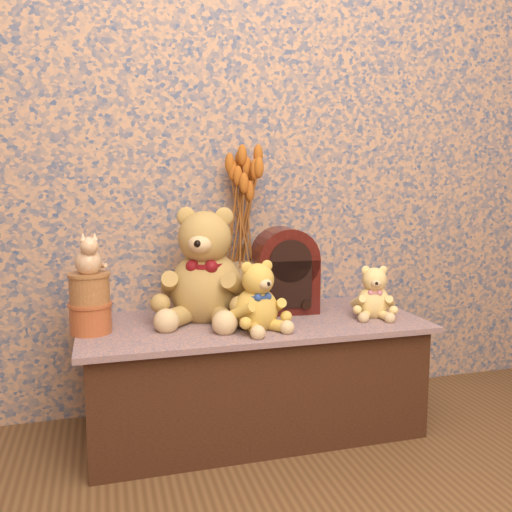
{
  "coord_description": "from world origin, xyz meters",
  "views": [
    {
      "loc": [
        -0.51,
        -0.6,
        0.91
      ],
      "look_at": [
        0.0,
        1.18,
        0.65
      ],
      "focal_mm": 38.02,
      "sensor_mm": 36.0,
      "label": 1
    }
  ],
  "objects_px": {
    "biscuit_tin_lower": "(91,318)",
    "cat_figurine": "(88,253)",
    "cathedral_radio": "(284,270)",
    "ceramic_vase": "(243,286)",
    "teddy_medium": "(256,293)",
    "teddy_large": "(206,260)",
    "teddy_small": "(374,289)"
  },
  "relations": [
    {
      "from": "teddy_small",
      "to": "ceramic_vase",
      "type": "height_order",
      "value": "teddy_small"
    },
    {
      "from": "teddy_medium",
      "to": "biscuit_tin_lower",
      "type": "distance_m",
      "value": 0.55
    },
    {
      "from": "teddy_medium",
      "to": "cathedral_radio",
      "type": "xyz_separation_m",
      "value": [
        0.17,
        0.22,
        0.04
      ]
    },
    {
      "from": "cathedral_radio",
      "to": "ceramic_vase",
      "type": "distance_m",
      "value": 0.17
    },
    {
      "from": "cathedral_radio",
      "to": "biscuit_tin_lower",
      "type": "height_order",
      "value": "cathedral_radio"
    },
    {
      "from": "biscuit_tin_lower",
      "to": "cathedral_radio",
      "type": "bearing_deg",
      "value": 9.04
    },
    {
      "from": "teddy_medium",
      "to": "cathedral_radio",
      "type": "distance_m",
      "value": 0.28
    },
    {
      "from": "cathedral_radio",
      "to": "ceramic_vase",
      "type": "height_order",
      "value": "cathedral_radio"
    },
    {
      "from": "teddy_medium",
      "to": "cat_figurine",
      "type": "xyz_separation_m",
      "value": [
        -0.54,
        0.1,
        0.14
      ]
    },
    {
      "from": "cathedral_radio",
      "to": "teddy_small",
      "type": "bearing_deg",
      "value": -27.75
    },
    {
      "from": "biscuit_tin_lower",
      "to": "cat_figurine",
      "type": "xyz_separation_m",
      "value": [
        0.0,
        0.0,
        0.22
      ]
    },
    {
      "from": "ceramic_vase",
      "to": "cat_figurine",
      "type": "distance_m",
      "value": 0.62
    },
    {
      "from": "teddy_large",
      "to": "cat_figurine",
      "type": "distance_m",
      "value": 0.41
    },
    {
      "from": "teddy_medium",
      "to": "ceramic_vase",
      "type": "xyz_separation_m",
      "value": [
        0.03,
        0.28,
        -0.03
      ]
    },
    {
      "from": "teddy_large",
      "to": "teddy_small",
      "type": "relative_size",
      "value": 2.13
    },
    {
      "from": "teddy_medium",
      "to": "cathedral_radio",
      "type": "relative_size",
      "value": 0.78
    },
    {
      "from": "ceramic_vase",
      "to": "biscuit_tin_lower",
      "type": "relative_size",
      "value": 1.39
    },
    {
      "from": "teddy_small",
      "to": "cat_figurine",
      "type": "relative_size",
      "value": 1.47
    },
    {
      "from": "cathedral_radio",
      "to": "ceramic_vase",
      "type": "relative_size",
      "value": 1.72
    },
    {
      "from": "teddy_medium",
      "to": "teddy_small",
      "type": "distance_m",
      "value": 0.46
    },
    {
      "from": "teddy_small",
      "to": "ceramic_vase",
      "type": "relative_size",
      "value": 1.09
    },
    {
      "from": "teddy_large",
      "to": "teddy_small",
      "type": "bearing_deg",
      "value": 10.44
    },
    {
      "from": "teddy_large",
      "to": "teddy_small",
      "type": "height_order",
      "value": "teddy_large"
    },
    {
      "from": "teddy_medium",
      "to": "ceramic_vase",
      "type": "relative_size",
      "value": 1.34
    },
    {
      "from": "cat_figurine",
      "to": "teddy_medium",
      "type": "bearing_deg",
      "value": -20.41
    },
    {
      "from": "cathedral_radio",
      "to": "biscuit_tin_lower",
      "type": "relative_size",
      "value": 2.4
    },
    {
      "from": "cathedral_radio",
      "to": "ceramic_vase",
      "type": "bearing_deg",
      "value": 159.49
    },
    {
      "from": "cathedral_radio",
      "to": "ceramic_vase",
      "type": "xyz_separation_m",
      "value": [
        -0.15,
        0.06,
        -0.07
      ]
    },
    {
      "from": "teddy_large",
      "to": "cat_figurine",
      "type": "relative_size",
      "value": 3.14
    },
    {
      "from": "teddy_large",
      "to": "teddy_medium",
      "type": "relative_size",
      "value": 1.74
    },
    {
      "from": "teddy_large",
      "to": "biscuit_tin_lower",
      "type": "distance_m",
      "value": 0.44
    },
    {
      "from": "teddy_small",
      "to": "ceramic_vase",
      "type": "xyz_separation_m",
      "value": [
        -0.43,
        0.24,
        -0.01
      ]
    }
  ]
}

